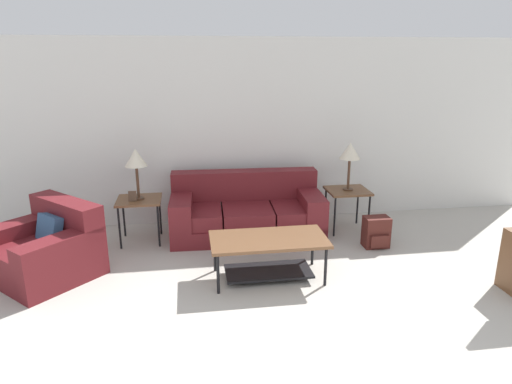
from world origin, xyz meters
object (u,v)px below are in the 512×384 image
object	(u,v)px
couch	(246,213)
side_table_left	(139,203)
coffee_table	(268,249)
table_lamp_right	(350,152)
armchair	(46,250)
table_lamp_left	(136,159)
backpack	(376,232)
side_table_right	(348,194)

from	to	relation	value
couch	side_table_left	bearing A→B (deg)	-177.45
coffee_table	table_lamp_right	xyz separation A→B (m)	(1.33, 1.27, 0.76)
coffee_table	table_lamp_right	distance (m)	1.99
armchair	table_lamp_left	world-z (taller)	table_lamp_left
side_table_left	backpack	bearing A→B (deg)	-11.94
side_table_left	couch	bearing A→B (deg)	2.55
armchair	coffee_table	xyz separation A→B (m)	(2.42, -0.46, 0.06)
coffee_table	side_table_right	distance (m)	1.85
coffee_table	side_table_left	world-z (taller)	side_table_left
armchair	table_lamp_right	bearing A→B (deg)	12.22
armchair	table_lamp_right	world-z (taller)	table_lamp_right
couch	backpack	xyz separation A→B (m)	(1.58, -0.69, -0.10)
side_table_right	backpack	xyz separation A→B (m)	(0.18, -0.63, -0.33)
table_lamp_left	side_table_right	bearing A→B (deg)	-0.00
couch	side_table_left	xyz separation A→B (m)	(-1.40, -0.06, 0.23)
backpack	side_table_left	bearing A→B (deg)	168.06
table_lamp_right	side_table_right	bearing A→B (deg)	-63.43
armchair	table_lamp_left	size ratio (longest dim) A/B	2.16
table_lamp_left	table_lamp_right	distance (m)	2.80
armchair	table_lamp_right	distance (m)	3.92
armchair	coffee_table	size ratio (longest dim) A/B	1.13
couch	table_lamp_right	bearing A→B (deg)	-2.56
table_lamp_right	couch	bearing A→B (deg)	177.44
couch	armchair	size ratio (longest dim) A/B	1.44
side_table_right	table_lamp_left	world-z (taller)	table_lamp_left
side_table_right	coffee_table	bearing A→B (deg)	-136.33
armchair	side_table_right	distance (m)	3.84
coffee_table	side_table_left	distance (m)	1.95
backpack	couch	bearing A→B (deg)	156.30
side_table_right	backpack	world-z (taller)	side_table_right
coffee_table	table_lamp_left	xyz separation A→B (m)	(-1.47, 1.27, 0.76)
armchair	side_table_left	bearing A→B (deg)	40.50
couch	armchair	bearing A→B (deg)	-159.61
table_lamp_left	table_lamp_right	world-z (taller)	same
table_lamp_left	backpack	size ratio (longest dim) A/B	1.65
side_table_right	side_table_left	bearing A→B (deg)	180.00
coffee_table	side_table_left	xyz separation A→B (m)	(-1.47, 1.27, 0.17)
table_lamp_right	backpack	bearing A→B (deg)	-74.15
armchair	coffee_table	bearing A→B (deg)	-10.71
armchair	backpack	world-z (taller)	armchair
side_table_right	table_lamp_right	distance (m)	0.58
coffee_table	couch	bearing A→B (deg)	92.91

